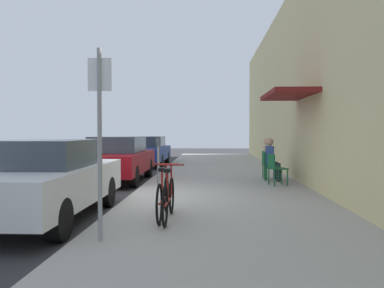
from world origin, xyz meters
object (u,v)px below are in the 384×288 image
at_px(parking_meter, 158,158).
at_px(street_sign, 100,129).
at_px(parked_car_1, 117,158).
at_px(cafe_chair_0, 275,167).
at_px(cafe_chair_2, 267,163).
at_px(cafe_chair_1, 270,164).
at_px(bicycle_1, 169,199).
at_px(seated_patron_2, 269,157).
at_px(bicycle_0, 163,197).
at_px(parked_car_0, 45,179).
at_px(seated_patron_1, 272,158).
at_px(parked_car_2, 147,151).

xyz_separation_m(parking_meter, street_sign, (-0.05, -5.75, 0.75)).
bearing_deg(parked_car_1, cafe_chair_0, -19.01).
distance_m(cafe_chair_0, cafe_chair_2, 1.58).
height_order(cafe_chair_1, cafe_chair_2, same).
relative_size(bicycle_1, seated_patron_2, 1.33).
xyz_separation_m(parked_car_1, bicycle_0, (2.18, -5.99, -0.26)).
bearing_deg(street_sign, parked_car_1, 101.36).
xyz_separation_m(parked_car_0, seated_patron_1, (4.84, 5.08, 0.07)).
height_order(cafe_chair_0, seated_patron_1, seated_patron_1).
height_order(parked_car_0, parked_car_2, parked_car_0).
relative_size(street_sign, bicycle_1, 1.52).
bearing_deg(cafe_chair_1, parked_car_2, 125.58).
height_order(parked_car_2, cafe_chair_1, parked_car_2).
relative_size(cafe_chair_1, cafe_chair_2, 1.00).
xyz_separation_m(cafe_chair_0, cafe_chair_1, (-0.00, 1.04, 0.00)).
bearing_deg(parked_car_0, cafe_chair_1, 46.83).
bearing_deg(street_sign, parking_meter, 89.50).
relative_size(parked_car_0, seated_patron_2, 3.41).
relative_size(parked_car_0, cafe_chair_1, 5.06).
bearing_deg(parking_meter, cafe_chair_2, 27.14).
bearing_deg(seated_patron_2, parked_car_2, 128.24).
height_order(bicycle_0, cafe_chair_1, bicycle_0).
bearing_deg(seated_patron_1, cafe_chair_1, 166.92).
xyz_separation_m(street_sign, cafe_chair_1, (3.28, 6.86, -1.02)).
bearing_deg(street_sign, parked_car_2, 96.32).
bearing_deg(bicycle_0, cafe_chair_1, 64.23).
bearing_deg(cafe_chair_2, parked_car_1, 179.19).
bearing_deg(cafe_chair_1, seated_patron_2, 83.90).
distance_m(parked_car_0, seated_patron_1, 7.02).
bearing_deg(parking_meter, bicycle_0, -81.55).
height_order(street_sign, seated_patron_1, street_sign).
height_order(parked_car_1, street_sign, street_sign).
bearing_deg(parking_meter, parked_car_2, 101.25).
distance_m(street_sign, cafe_chair_2, 8.16).
height_order(bicycle_0, cafe_chair_2, bicycle_0).
xyz_separation_m(cafe_chair_1, cafe_chair_2, (-0.00, 0.54, 0.00)).
relative_size(parked_car_2, seated_patron_2, 3.41).
xyz_separation_m(parking_meter, cafe_chair_0, (3.23, 0.07, -0.26)).
relative_size(parked_car_1, cafe_chair_2, 5.06).
bearing_deg(seated_patron_1, seated_patron_2, 90.05).
bearing_deg(parked_car_0, seated_patron_1, 46.40).
bearing_deg(seated_patron_2, bicycle_0, -114.15).
bearing_deg(cafe_chair_2, cafe_chair_1, -89.78).
relative_size(cafe_chair_2, seated_patron_2, 0.67).
distance_m(parked_car_0, cafe_chair_1, 6.99).
bearing_deg(cafe_chair_1, bicycle_0, -115.77).
xyz_separation_m(street_sign, bicycle_1, (0.79, 1.32, -1.16)).
bearing_deg(seated_patron_1, cafe_chair_0, -93.23).
xyz_separation_m(parking_meter, cafe_chair_1, (3.23, 1.11, -0.26)).
height_order(street_sign, bicycle_0, street_sign).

